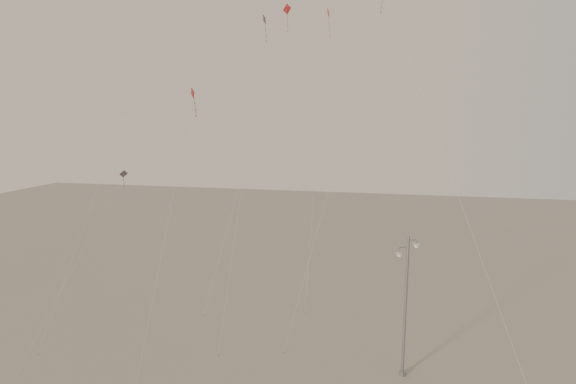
# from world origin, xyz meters

# --- Properties ---
(street_lamp) EXTENTS (1.56, 0.86, 9.52)m
(street_lamp) POSITION_xyz_m (7.69, 5.01, 5.08)
(street_lamp) COLOR gray
(street_lamp) RESTS_ON ground
(kite_0) EXTENTS (5.75, 14.18, 30.36)m
(kite_0) POSITION_xyz_m (-13.76, 13.39, 24.14)
(kite_0) COLOR maroon
(kite_0) RESTS_ON ground
(kite_1) EXTENTS (1.17, 10.29, 25.47)m
(kite_1) POSITION_xyz_m (-4.46, 12.36, 19.00)
(kite_1) COLOR #2F2827
(kite_1) RESTS_ON ground
(kite_3) EXTENTS (2.49, 5.23, 18.63)m
(kite_3) POSITION_xyz_m (-5.59, 0.14, 13.44)
(kite_3) COLOR maroon
(kite_3) RESTS_ON ground
(kite_4) EXTENTS (9.57, 12.04, 26.31)m
(kite_4) POSITION_xyz_m (7.80, 8.51, 19.70)
(kite_4) COLOR #2F2827
(kite_4) RESTS_ON ground
(kite_5) EXTENTS (1.20, 6.55, 26.79)m
(kite_5) POSITION_xyz_m (0.40, 17.89, 20.84)
(kite_5) COLOR #8F4117
(kite_5) RESTS_ON ground
(kite_6) EXTENTS (0.67, 14.25, 12.35)m
(kite_6) POSITION_xyz_m (-16.71, 9.14, 9.23)
(kite_6) COLOR #2F2827
(kite_6) RESTS_ON ground
(kite_7) EXTENTS (5.39, 11.81, 28.13)m
(kite_7) POSITION_xyz_m (-4.86, 20.33, 22.48)
(kite_7) COLOR maroon
(kite_7) RESTS_ON ground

